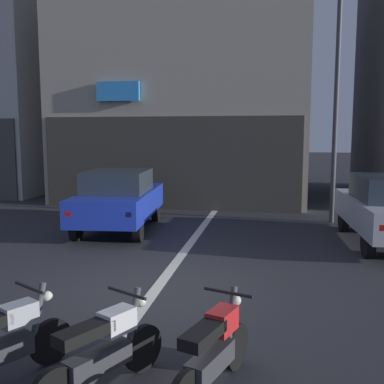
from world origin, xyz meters
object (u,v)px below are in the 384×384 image
car_blue_crossing_near (119,198)px  street_lamp (337,70)px  car_grey_down_street (255,171)px  motorcycle_red_row_centre (214,351)px  motorcycle_white_row_left_mid (103,350)px  motorcycle_silver_row_leftmost (3,342)px

car_blue_crossing_near → street_lamp: 7.12m
car_grey_down_street → motorcycle_red_row_centre: car_grey_down_street is taller
car_blue_crossing_near → motorcycle_red_row_centre: (3.50, -7.25, -0.43)m
car_blue_crossing_near → street_lamp: bearing=20.1°
car_blue_crossing_near → motorcycle_white_row_left_mid: (2.41, -7.43, -0.43)m
car_grey_down_street → motorcycle_white_row_left_mid: car_grey_down_street is taller
car_blue_crossing_near → motorcycle_silver_row_leftmost: (1.33, -7.45, -0.43)m
street_lamp → motorcycle_red_row_centre: 10.43m
motorcycle_white_row_left_mid → motorcycle_red_row_centre: bearing=9.5°
car_blue_crossing_near → car_grey_down_street: bearing=70.9°
car_blue_crossing_near → street_lamp: (5.81, 2.13, 3.52)m
street_lamp → car_blue_crossing_near: bearing=-159.9°
motorcycle_silver_row_leftmost → car_blue_crossing_near: bearing=100.1°
car_blue_crossing_near → motorcycle_red_row_centre: 8.06m
motorcycle_white_row_left_mid → motorcycle_silver_row_leftmost: bearing=-178.8°
car_grey_down_street → motorcycle_red_row_centre: 16.75m
motorcycle_white_row_left_mid → motorcycle_red_row_centre: 1.10m
motorcycle_white_row_left_mid → motorcycle_red_row_centre: (1.09, 0.18, 0.00)m
motorcycle_silver_row_leftmost → motorcycle_white_row_left_mid: same height
car_grey_down_street → street_lamp: bearing=-71.0°
car_grey_down_street → motorcycle_white_row_left_mid: 16.95m
street_lamp → motorcycle_red_row_centre: bearing=-103.8°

